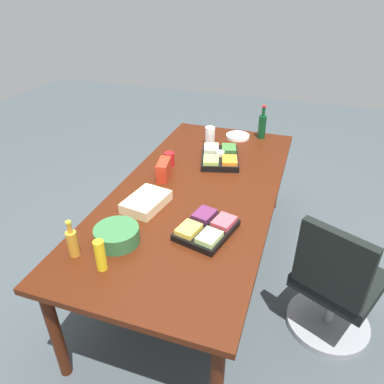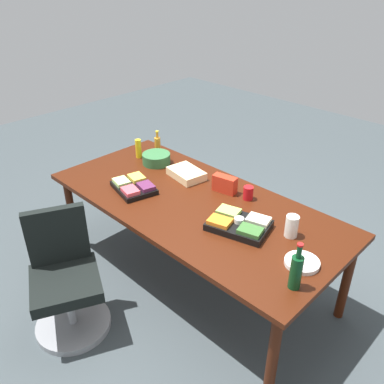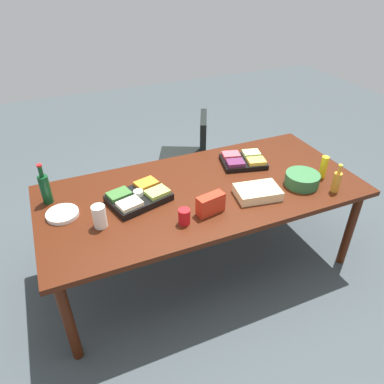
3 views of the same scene
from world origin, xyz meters
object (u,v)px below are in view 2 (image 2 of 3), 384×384
at_px(conference_table, 193,208).
at_px(paper_plate_stack, 302,263).
at_px(chip_bag_red, 225,184).
at_px(salad_bowl, 156,159).
at_px(mayo_jar, 292,226).
at_px(fruit_platter, 134,186).
at_px(office_chair, 66,286).
at_px(veggie_tray, 239,224).
at_px(sheet_cake, 186,174).
at_px(wine_bottle, 296,271).
at_px(dressing_bottle, 158,144).
at_px(red_solo_cup, 248,193).
at_px(mustard_bottle, 138,149).

distance_m(conference_table, paper_plate_stack, 1.03).
distance_m(chip_bag_red, salad_bowl, 0.81).
distance_m(mayo_jar, fruit_platter, 1.34).
xyz_separation_m(office_chair, paper_plate_stack, (1.32, 0.95, 0.43)).
bearing_deg(salad_bowl, veggie_tray, -13.40).
relative_size(conference_table, mayo_jar, 15.43).
xyz_separation_m(veggie_tray, sheet_cake, (-0.83, 0.29, -0.00)).
relative_size(wine_bottle, chip_bag_red, 1.57).
distance_m(dressing_bottle, wine_bottle, 2.13).
bearing_deg(sheet_cake, red_solo_cup, 7.41).
bearing_deg(paper_plate_stack, office_chair, -144.21).
relative_size(office_chair, paper_plate_stack, 4.25).
relative_size(fruit_platter, veggie_tray, 0.86).
height_order(office_chair, wine_bottle, wine_bottle).
bearing_deg(office_chair, fruit_platter, 102.83).
xyz_separation_m(mayo_jar, red_solo_cup, (-0.52, 0.19, -0.02)).
bearing_deg(mayo_jar, office_chair, -133.35).
xyz_separation_m(mustard_bottle, sheet_cake, (0.62, 0.03, -0.06)).
bearing_deg(veggie_tray, chip_bag_red, 141.59).
bearing_deg(chip_bag_red, red_solo_cup, 10.60).
relative_size(paper_plate_stack, sheet_cake, 0.69).
height_order(red_solo_cup, fruit_platter, red_solo_cup).
bearing_deg(chip_bag_red, fruit_platter, -137.54).
xyz_separation_m(red_solo_cup, sheet_cake, (-0.62, -0.08, -0.02)).
bearing_deg(conference_table, dressing_bottle, 155.02).
bearing_deg(chip_bag_red, sheet_cake, -174.28).
relative_size(red_solo_cup, wine_bottle, 0.35).
bearing_deg(veggie_tray, mustard_bottle, 169.80).
bearing_deg(mustard_bottle, conference_table, -12.98).
height_order(red_solo_cup, wine_bottle, wine_bottle).
relative_size(mustard_bottle, sheet_cake, 0.57).
bearing_deg(conference_table, veggie_tray, -4.70).
bearing_deg(veggie_tray, sheet_cake, 160.55).
distance_m(conference_table, dressing_bottle, 1.01).
distance_m(red_solo_cup, paper_plate_stack, 0.85).
bearing_deg(mayo_jar, veggie_tray, -150.00).
height_order(dressing_bottle, mustard_bottle, dressing_bottle).
bearing_deg(paper_plate_stack, wine_bottle, -70.83).
distance_m(fruit_platter, salad_bowl, 0.53).
distance_m(dressing_bottle, chip_bag_red, 0.99).
xyz_separation_m(mayo_jar, salad_bowl, (-1.54, 0.11, -0.03)).
relative_size(office_chair, wine_bottle, 2.98).
distance_m(dressing_bottle, paper_plate_stack, 2.00).
height_order(chip_bag_red, salad_bowl, chip_bag_red).
relative_size(veggie_tray, sheet_cake, 1.51).
bearing_deg(dressing_bottle, salad_bowl, -44.17).
height_order(conference_table, mayo_jar, mayo_jar).
height_order(chip_bag_red, paper_plate_stack, chip_bag_red).
bearing_deg(wine_bottle, chip_bag_red, 150.73).
bearing_deg(wine_bottle, office_chair, -151.96).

